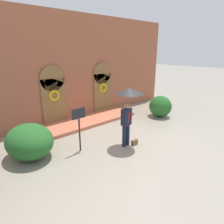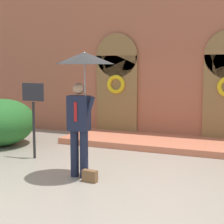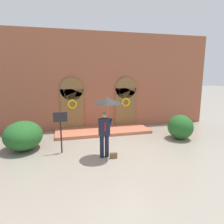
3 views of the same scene
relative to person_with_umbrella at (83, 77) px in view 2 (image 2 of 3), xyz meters
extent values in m
plane|color=gray|center=(0.54, 0.29, -1.91)|extent=(80.00, 80.00, 0.00)
cube|color=#9E563D|center=(0.54, 4.49, 0.89)|extent=(14.00, 0.50, 5.60)
cube|color=brown|center=(-1.06, 4.20, -0.71)|extent=(1.30, 0.08, 2.40)
cylinder|color=brown|center=(-1.06, 4.20, 0.49)|extent=(1.30, 0.08, 1.30)
torus|color=gold|center=(-1.06, 4.13, -0.36)|extent=(0.56, 0.12, 0.56)
cube|color=#B56346|center=(0.54, 3.34, -1.83)|extent=(5.20, 1.80, 0.16)
cylinder|color=#191E33|center=(-0.20, 0.00, -1.46)|extent=(0.16, 0.16, 0.90)
cylinder|color=#191E33|center=(0.00, 0.00, -1.46)|extent=(0.16, 0.16, 0.90)
cube|color=#191E33|center=(-0.10, 0.00, -0.68)|extent=(0.42, 0.27, 0.66)
cube|color=#A51919|center=(-0.10, -0.13, -0.64)|extent=(0.06, 0.01, 0.36)
sphere|color=#A87A5B|center=(-0.10, 0.00, -0.22)|extent=(0.22, 0.22, 0.22)
cylinder|color=#191E33|center=(0.12, 0.00, -0.58)|extent=(0.22, 0.09, 0.46)
cylinder|color=gray|center=(0.03, 0.00, -0.26)|extent=(0.02, 0.02, 0.98)
cone|color=black|center=(0.03, 0.00, 0.34)|extent=(1.10, 1.10, 0.22)
cone|color=white|center=(0.03, 0.00, 0.35)|extent=(0.61, 0.61, 0.20)
cube|color=brown|center=(0.22, -0.20, -1.80)|extent=(0.29, 0.14, 0.22)
cylinder|color=black|center=(-1.73, 0.87, -1.26)|extent=(0.06, 0.06, 1.30)
cube|color=#232328|center=(-1.73, 0.87, -0.39)|extent=(0.56, 0.03, 0.40)
ellipsoid|color=#235B23|center=(-3.32, 1.70, -1.29)|extent=(1.62, 1.93, 1.24)
camera|label=1|loc=(-5.49, -5.13, 1.86)|focal=32.00mm
camera|label=2|loc=(3.20, -6.13, 0.22)|focal=60.00mm
camera|label=3|loc=(-1.65, -7.27, 1.33)|focal=32.00mm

